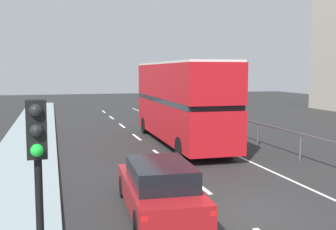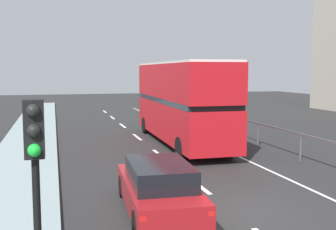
% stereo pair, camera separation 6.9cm
% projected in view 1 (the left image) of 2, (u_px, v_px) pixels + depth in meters
% --- Properties ---
extents(ground_plane, '(73.57, 120.00, 0.10)m').
position_uv_depth(ground_plane, '(234.00, 214.00, 11.20)').
color(ground_plane, '#262626').
extents(lane_paint_markings, '(3.48, 46.00, 0.01)m').
position_uv_depth(lane_paint_markings, '(197.00, 150.00, 20.04)').
color(lane_paint_markings, silver).
rests_on(lane_paint_markings, ground).
extents(bridge_side_railing, '(0.10, 42.00, 1.19)m').
position_uv_depth(bridge_side_railing, '(258.00, 127.00, 21.19)').
color(bridge_side_railing, '#4E4850').
rests_on(bridge_side_railing, ground).
extents(double_decker_bus_red, '(2.70, 10.86, 4.30)m').
position_uv_depth(double_decker_bus_red, '(181.00, 100.00, 21.60)').
color(double_decker_bus_red, red).
rests_on(double_decker_bus_red, ground).
extents(hatchback_car_near, '(2.00, 4.67, 1.42)m').
position_uv_depth(hatchback_car_near, '(159.00, 188.00, 11.10)').
color(hatchback_car_near, maroon).
rests_on(hatchback_car_near, ground).
extents(traffic_signal_pole, '(0.30, 0.42, 3.27)m').
position_uv_depth(traffic_signal_pole, '(38.00, 153.00, 6.27)').
color(traffic_signal_pole, black).
rests_on(traffic_signal_pole, near_sidewalk_kerb).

